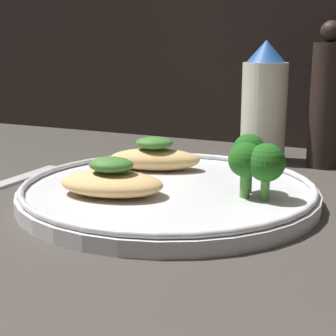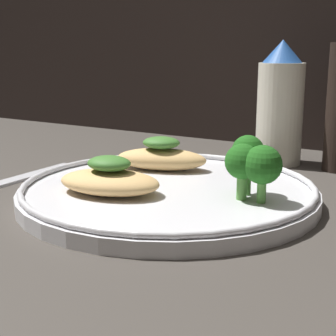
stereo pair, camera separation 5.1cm
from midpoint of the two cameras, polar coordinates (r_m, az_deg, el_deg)
ground_plane at (r=52.19cm, az=2.81°, el=-4.20°), size 180.00×180.00×1.00cm
plate at (r=51.77cm, az=2.83°, el=-2.63°), size 29.93×29.93×2.00cm
grilled_meat_front at (r=49.21cm, az=-3.56°, el=-1.33°), size 11.08×8.02×3.69cm
grilled_meat_middle at (r=58.73cm, az=1.74°, el=1.23°), size 11.36×7.74×3.84cm
broccoli_bunch at (r=47.70cm, az=12.29°, el=0.69°), size 5.50×5.37×5.75cm
sauce_bottle at (r=69.56cm, az=14.41°, el=6.70°), size 5.99×5.99×16.08cm
fork at (r=61.28cm, az=-14.38°, el=-1.19°), size 1.94×18.60×0.60cm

